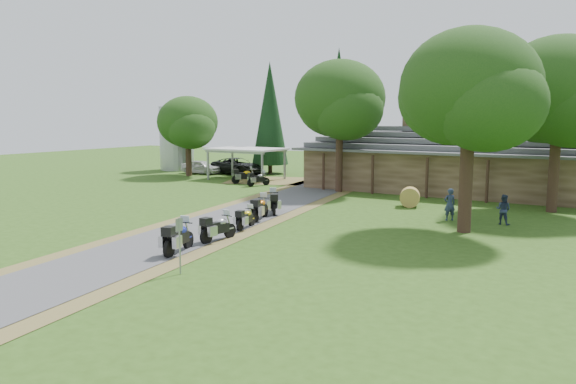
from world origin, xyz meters
The scene contains 25 objects.
ground centered at (0.00, 0.00, 0.00)m, with size 120.00×120.00×0.00m, color #2E4D15.
driveway centered at (-0.50, 4.00, 0.00)m, with size 46.00×46.00×0.00m, color #434345.
lodge centered at (6.00, 24.00, 2.45)m, with size 21.40×9.40×4.90m, color brown, non-canonical shape.
silo centered at (-22.58, 26.02, 3.54)m, with size 3.49×3.49×7.09m, color gray.
carport centered at (-11.26, 22.50, 1.39)m, with size 6.42×4.28×2.78m, color silver, non-canonical shape.
car_white_sedan centered at (-17.75, 24.06, 0.85)m, with size 5.11×2.16×1.70m, color silver.
car_dark_suv centered at (-14.56, 25.66, 1.18)m, with size 6.17×2.63×2.36m, color black.
motorcycle_row_a centered at (1.95, -1.13, 0.72)m, with size 2.11×0.69×1.44m, color #1E2898, non-canonical shape.
motorcycle_row_b centered at (1.95, 1.51, 0.67)m, with size 1.96×0.64×1.34m, color #95979B, non-canonical shape.
motorcycle_row_c centered at (1.44, 4.41, 0.58)m, with size 1.71×0.56×1.17m, color yellow, non-canonical shape.
motorcycle_row_d centered at (0.72, 6.79, 0.70)m, with size 2.05×0.67×1.40m, color orange, non-canonical shape.
motorcycle_row_e centered at (0.23, 8.88, 0.71)m, with size 2.07×0.68×1.42m, color black, non-canonical shape.
motorcycle_carport_a centered at (-9.65, 19.96, 0.69)m, with size 2.02×0.66×1.38m, color #F1BA08, non-canonical shape.
motorcycle_carport_b centered at (-7.69, 19.11, 0.62)m, with size 1.81×0.59×1.24m, color gray, non-canonical shape.
person_a centered at (9.60, 11.96, 1.03)m, with size 0.58×0.42×2.05m, color #293550.
person_b centered at (12.32, 12.24, 0.93)m, with size 0.53×0.38×1.86m, color #293550.
person_c centered at (10.19, 13.33, 0.97)m, with size 0.55×0.40×1.95m, color #293550.
hay_bale centered at (6.25, 15.29, 0.61)m, with size 1.22×1.22×1.11m, color #A28B3B.
sign_post centered at (4.12, -3.48, 1.04)m, with size 0.37×0.06×2.07m, color gray, non-canonical shape.
oak_lodge_left centered at (-0.57, 19.26, 5.56)m, with size 6.64×6.64×11.13m, color #153710, non-canonical shape.
oak_lodge_right centered at (14.06, 17.78, 5.74)m, with size 7.33×7.33×11.48m, color #153710, non-canonical shape.
oak_driveway centered at (11.04, 9.26, 5.65)m, with size 6.60×6.60×11.30m, color #153710, non-canonical shape.
oak_silo centered at (-17.61, 22.10, 4.08)m, with size 5.65×5.65×8.16m, color #153710, non-canonical shape.
cedar_near centered at (-4.13, 26.36, 5.74)m, with size 3.54×3.54×11.47m, color black.
cedar_far centered at (-12.18, 27.84, 5.41)m, with size 3.53×3.53×10.82m, color black.
Camera 1 is at (17.50, -18.27, 5.66)m, focal length 35.00 mm.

